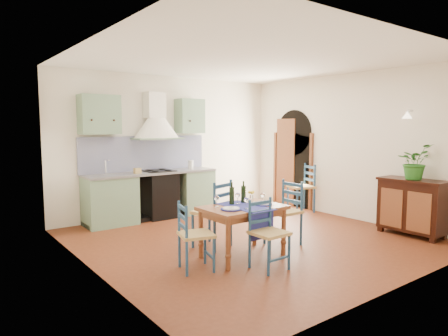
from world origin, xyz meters
The scene contains 13 objects.
floor centered at (0.00, 0.00, 0.00)m, with size 5.00×5.00×0.00m, color #4D2110.
back_wall centered at (-0.47, 2.29, 1.05)m, with size 5.00×0.96×2.80m.
right_wall centered at (2.50, 0.28, 1.34)m, with size 0.26×5.00×2.80m.
left_wall centered at (-2.50, 0.00, 1.40)m, with size 0.04×5.00×2.80m, color white.
ceiling centered at (0.00, 0.00, 2.80)m, with size 5.00×5.00×0.01m, color white.
dining_table centered at (-0.65, -0.63, 0.62)m, with size 1.11×0.83×1.02m.
chair_near centered at (-0.70, -1.16, 0.45)m, with size 0.41×0.41×0.87m.
chair_far centered at (-0.73, -0.05, 0.52)m, with size 0.59×0.59×1.01m.
chair_left centered at (-1.48, -0.67, 0.44)m, with size 0.49×0.49×0.86m.
chair_right centered at (0.22, -0.56, 0.50)m, with size 0.45×0.45×0.97m.
chair_spare centered at (2.23, 0.88, 0.52)m, with size 0.59×0.59×1.00m.
sideboard centered at (2.26, -1.46, 0.51)m, with size 0.50×1.05×0.94m.
potted_plant centered at (2.21, -1.49, 1.22)m, with size 0.52×0.45×0.58m, color #23651E.
Camera 1 is at (-4.09, -4.75, 1.79)m, focal length 32.00 mm.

